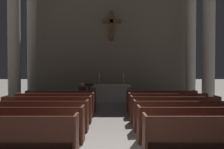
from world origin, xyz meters
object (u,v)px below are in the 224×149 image
at_px(pew_right_row_1, 218,137).
at_px(column_right_fourth, 191,39).
at_px(pew_left_row_2, 24,124).
at_px(lone_worshipper, 83,96).
at_px(column_left_fourth, 33,39).
at_px(lectern, 90,95).
at_px(candlestick_left, 100,81).
at_px(pew_left_row_3, 38,116).
at_px(pew_left_row_5, 56,105).
at_px(column_left_third, 15,32).
at_px(pew_right_row_5, 168,105).
at_px(column_right_third, 209,32).
at_px(pew_right_row_2, 198,124).
at_px(pew_left_row_1, 5,137).
at_px(altar, 112,93).
at_px(pew_left_row_4, 48,109).
at_px(pew_right_row_4, 175,109).
at_px(pew_right_row_3, 185,116).
at_px(pew_right_row_6, 162,101).
at_px(pew_left_row_6, 62,101).
at_px(candlestick_right, 124,81).

relative_size(pew_right_row_1, column_right_fourth, 0.41).
distance_m(pew_left_row_2, lone_worshipper, 4.64).
bearing_deg(column_left_fourth, lectern, -26.60).
bearing_deg(candlestick_left, pew_left_row_3, -103.57).
distance_m(pew_left_row_5, candlestick_left, 4.51).
xyz_separation_m(pew_left_row_3, pew_right_row_1, (4.50, -2.25, 0.00)).
height_order(pew_left_row_3, column_left_third, column_left_third).
bearing_deg(pew_right_row_5, lectern, 138.93).
xyz_separation_m(pew_left_row_5, column_right_third, (7.01, 2.13, 3.25)).
height_order(pew_right_row_2, column_left_fourth, column_left_fourth).
xyz_separation_m(pew_left_row_1, altar, (2.25, 8.67, 0.06)).
bearing_deg(candlestick_left, lectern, -110.87).
bearing_deg(pew_left_row_4, pew_right_row_4, 0.00).
xyz_separation_m(pew_right_row_2, pew_right_row_3, (0.00, 1.12, 0.00)).
relative_size(pew_right_row_1, pew_right_row_5, 1.00).
relative_size(pew_left_row_3, column_left_fourth, 0.41).
distance_m(pew_right_row_3, column_left_third, 8.88).
xyz_separation_m(pew_right_row_3, pew_right_row_6, (0.00, 3.37, 0.00)).
height_order(pew_left_row_1, pew_left_row_6, same).
bearing_deg(pew_left_row_4, pew_right_row_1, -36.88).
height_order(pew_right_row_3, column_right_fourth, column_right_fourth).
distance_m(pew_left_row_3, altar, 6.80).
relative_size(pew_right_row_6, altar, 1.41).
height_order(pew_left_row_5, lone_worshipper, lone_worshipper).
xyz_separation_m(column_left_third, column_right_third, (9.52, 0.00, 0.00)).
distance_m(pew_left_row_5, altar, 4.74).
height_order(column_left_third, lone_worshipper, column_left_third).
height_order(pew_left_row_1, pew_right_row_5, same).
height_order(pew_right_row_6, column_right_third, column_right_third).
bearing_deg(pew_left_row_1, candlestick_left, 79.87).
distance_m(altar, candlestick_left, 0.98).
relative_size(pew_right_row_1, altar, 1.41).
bearing_deg(pew_right_row_1, altar, 104.54).
height_order(pew_right_row_6, altar, altar).
bearing_deg(lone_worshipper, column_left_fourth, 133.91).
distance_m(pew_left_row_1, column_left_third, 7.80).
bearing_deg(pew_left_row_1, lectern, 81.69).
xyz_separation_m(pew_left_row_2, pew_right_row_3, (4.50, 1.12, 0.00)).
xyz_separation_m(column_left_fourth, candlestick_right, (5.46, -0.60, -2.50)).
distance_m(pew_left_row_1, column_left_fourth, 10.14).
bearing_deg(pew_left_row_6, pew_left_row_3, -90.00).
bearing_deg(column_left_fourth, lone_worshipper, -46.09).
height_order(pew_right_row_1, column_right_fourth, column_right_fourth).
distance_m(pew_left_row_5, pew_right_row_1, 6.36).
relative_size(pew_right_row_6, lectern, 2.69).
distance_m(pew_right_row_2, column_left_fourth, 11.23).
bearing_deg(pew_left_row_4, altar, 66.98).
bearing_deg(candlestick_left, pew_right_row_4, -60.88).
height_order(pew_right_row_3, candlestick_right, candlestick_right).
bearing_deg(pew_left_row_2, pew_left_row_3, 90.00).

